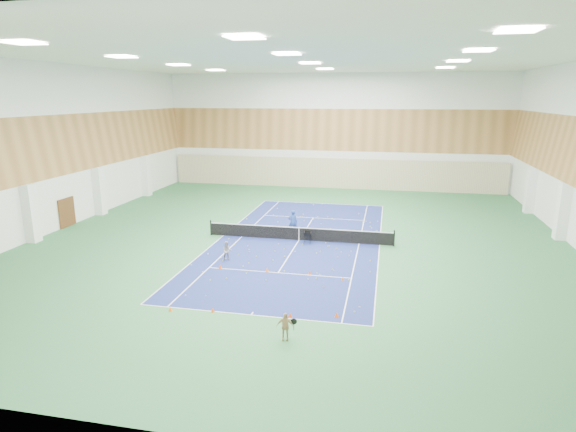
{
  "coord_description": "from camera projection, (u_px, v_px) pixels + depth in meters",
  "views": [
    {
      "loc": [
        5.76,
        -31.23,
        9.71
      ],
      "look_at": [
        -0.52,
        -1.18,
        2.0
      ],
      "focal_mm": 30.0,
      "sensor_mm": 36.0,
      "label": 1
    }
  ],
  "objects": [
    {
      "name": "cone_base_a",
      "position": [
        170.0,
        309.0,
        22.27
      ],
      "size": [
        0.19,
        0.19,
        0.21
      ],
      "primitive_type": "cone",
      "color": "#FF5C0D",
      "rests_on": "ground"
    },
    {
      "name": "child_apron",
      "position": [
        285.0,
        326.0,
        19.54
      ],
      "size": [
        0.73,
        0.4,
        1.19
      ],
      "primitive_type": "imported",
      "rotation": [
        0.0,
        0.0,
        0.16
      ],
      "color": "tan",
      "rests_on": "ground"
    },
    {
      "name": "room_shell",
      "position": [
        299.0,
        153.0,
        31.7
      ],
      "size": [
        36.0,
        40.0,
        12.0
      ],
      "primitive_type": null,
      "color": "white",
      "rests_on": "ground"
    },
    {
      "name": "ground",
      "position": [
        299.0,
        240.0,
        33.16
      ],
      "size": [
        40.0,
        40.0,
        0.0
      ],
      "primitive_type": "plane",
      "color": "#2B663B",
      "rests_on": "ground"
    },
    {
      "name": "door_left_b",
      "position": [
        67.0,
        212.0,
        36.45
      ],
      "size": [
        0.08,
        1.8,
        2.2
      ],
      "primitive_type": "cube",
      "color": "#593319",
      "rests_on": "ground"
    },
    {
      "name": "tennis_balls_scatter",
      "position": [
        299.0,
        240.0,
        33.15
      ],
      "size": [
        10.57,
        22.77,
        0.07
      ],
      "primitive_type": null,
      "color": "yellow",
      "rests_on": "ground"
    },
    {
      "name": "wood_cladding",
      "position": [
        300.0,
        123.0,
        31.21
      ],
      "size": [
        36.0,
        40.0,
        8.0
      ],
      "primitive_type": null,
      "color": "#AA753F",
      "rests_on": "room_shell"
    },
    {
      "name": "back_curtain",
      "position": [
        333.0,
        173.0,
        51.52
      ],
      "size": [
        35.4,
        0.16,
        3.2
      ],
      "primitive_type": "cube",
      "color": "#C6B793",
      "rests_on": "ground"
    },
    {
      "name": "cone_base_d",
      "position": [
        337.0,
        315.0,
        21.63
      ],
      "size": [
        0.22,
        0.22,
        0.24
      ],
      "primitive_type": "cone",
      "color": "#DB4D0B",
      "rests_on": "ground"
    },
    {
      "name": "tennis_net",
      "position": [
        299.0,
        233.0,
        33.03
      ],
      "size": [
        12.8,
        0.1,
        1.1
      ],
      "primitive_type": null,
      "color": "black",
      "rests_on": "ground"
    },
    {
      "name": "cone_svc_d",
      "position": [
        343.0,
        279.0,
        25.99
      ],
      "size": [
        0.18,
        0.18,
        0.19
      ],
      "primitive_type": "cone",
      "color": "#E2580B",
      "rests_on": "ground"
    },
    {
      "name": "coach",
      "position": [
        293.0,
        222.0,
        34.48
      ],
      "size": [
        0.76,
        0.62,
        1.79
      ],
      "primitive_type": "imported",
      "rotation": [
        0.0,
        0.0,
        3.47
      ],
      "color": "#214299",
      "rests_on": "ground"
    },
    {
      "name": "child_court",
      "position": [
        227.0,
        251.0,
        28.98
      ],
      "size": [
        0.71,
        0.63,
        1.2
      ],
      "primitive_type": "imported",
      "rotation": [
        0.0,
        0.0,
        0.36
      ],
      "color": "gray",
      "rests_on": "ground"
    },
    {
      "name": "cone_base_b",
      "position": [
        213.0,
        310.0,
        22.18
      ],
      "size": [
        0.19,
        0.19,
        0.21
      ],
      "primitive_type": "cone",
      "color": "#F44E0C",
      "rests_on": "ground"
    },
    {
      "name": "cone_svc_c",
      "position": [
        310.0,
        272.0,
        26.83
      ],
      "size": [
        0.21,
        0.21,
        0.23
      ],
      "primitive_type": "cone",
      "color": "#E84C0C",
      "rests_on": "ground"
    },
    {
      "name": "ceiling_light_grid",
      "position": [
        300.0,
        59.0,
        30.25
      ],
      "size": [
        21.4,
        25.4,
        0.06
      ],
      "primitive_type": null,
      "color": "white",
      "rests_on": "room_shell"
    },
    {
      "name": "cone_svc_b",
      "position": [
        267.0,
        270.0,
        27.22
      ],
      "size": [
        0.23,
        0.23,
        0.25
      ],
      "primitive_type": "cone",
      "color": "orange",
      "rests_on": "ground"
    },
    {
      "name": "court_surface",
      "position": [
        299.0,
        240.0,
        33.16
      ],
      "size": [
        10.97,
        23.77,
        0.01
      ],
      "primitive_type": "cube",
      "color": "navy",
      "rests_on": "ground"
    },
    {
      "name": "cone_base_c",
      "position": [
        290.0,
        315.0,
        21.63
      ],
      "size": [
        0.21,
        0.21,
        0.23
      ],
      "primitive_type": "cone",
      "color": "#D73D0B",
      "rests_on": "ground"
    },
    {
      "name": "cone_svc_a",
      "position": [
        220.0,
        267.0,
        27.74
      ],
      "size": [
        0.21,
        0.21,
        0.23
      ],
      "primitive_type": "cone",
      "color": "#ED450C",
      "rests_on": "ground"
    },
    {
      "name": "ball_cart",
      "position": [
        308.0,
        238.0,
        32.35
      ],
      "size": [
        0.5,
        0.5,
        0.84
      ],
      "primitive_type": null,
      "rotation": [
        0.0,
        0.0,
        0.04
      ],
      "color": "black",
      "rests_on": "ground"
    }
  ]
}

